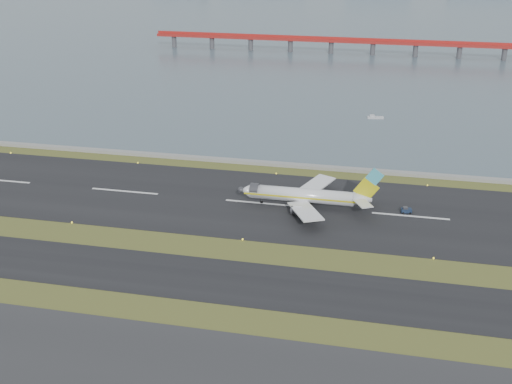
{
  "coord_description": "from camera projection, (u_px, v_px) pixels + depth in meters",
  "views": [
    {
      "loc": [
        32.33,
        -127.44,
        71.48
      ],
      "look_at": [
        0.22,
        22.0,
        6.74
      ],
      "focal_mm": 45.0,
      "sensor_mm": 36.0,
      "label": 1
    }
  ],
  "objects": [
    {
      "name": "pushback_tug",
      "position": [
        406.0,
        210.0,
        169.73
      ],
      "size": [
        2.99,
        2.09,
        1.75
      ],
      "rotation": [
        0.0,
        0.0,
        0.2
      ],
      "color": "#16233C",
      "rests_on": "ground"
    },
    {
      "name": "bay_water",
      "position": [
        360.0,
        9.0,
        562.98
      ],
      "size": [
        1400.0,
        800.0,
        1.3
      ],
      "primitive_type": "cube",
      "color": "#4C606D",
      "rests_on": "ground"
    },
    {
      "name": "seawall",
      "position": [
        281.0,
        164.0,
        202.68
      ],
      "size": [
        1000.0,
        2.5,
        1.0
      ],
      "primitive_type": "cube",
      "color": "gray",
      "rests_on": "ground"
    },
    {
      "name": "workboat_near",
      "position": [
        375.0,
        117.0,
        251.23
      ],
      "size": [
        6.52,
        2.94,
        1.53
      ],
      "rotation": [
        0.0,
        0.0,
        0.16
      ],
      "color": "#BCBCC0",
      "rests_on": "ground"
    },
    {
      "name": "red_pier",
      "position": [
        373.0,
        42.0,
        367.22
      ],
      "size": [
        260.0,
        5.0,
        10.2
      ],
      "color": "#AB211D",
      "rests_on": "ground"
    },
    {
      "name": "taxiway_strip",
      "position": [
        222.0,
        281.0,
        138.04
      ],
      "size": [
        1000.0,
        18.0,
        0.1
      ],
      "primitive_type": "cube",
      "color": "black",
      "rests_on": "ground"
    },
    {
      "name": "runway_strip",
      "position": [
        261.0,
        203.0,
        175.85
      ],
      "size": [
        1000.0,
        45.0,
        0.1
      ],
      "primitive_type": "cube",
      "color": "black",
      "rests_on": "ground"
    },
    {
      "name": "airliner",
      "position": [
        307.0,
        196.0,
        172.07
      ],
      "size": [
        38.52,
        32.89,
        12.8
      ],
      "color": "white",
      "rests_on": "ground"
    },
    {
      "name": "ground",
      "position": [
        235.0,
        255.0,
        148.86
      ],
      "size": [
        1000.0,
        1000.0,
        0.0
      ],
      "primitive_type": "plane",
      "color": "#38491A",
      "rests_on": "ground"
    }
  ]
}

